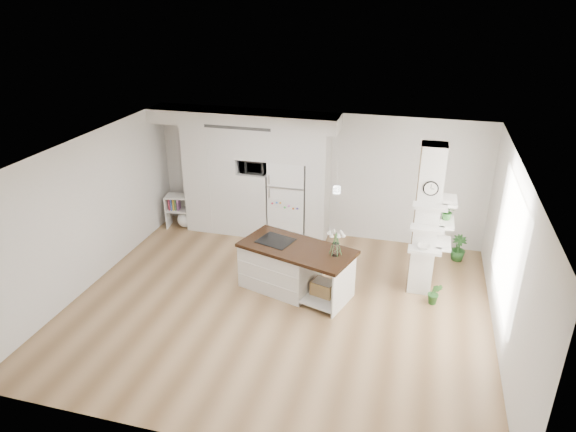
# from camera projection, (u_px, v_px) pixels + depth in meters

# --- Properties ---
(floor) EXTENTS (7.00, 6.00, 0.01)m
(floor) POSITION_uv_depth(u_px,v_px,m) (278.00, 306.00, 8.79)
(floor) COLOR tan
(floor) RESTS_ON ground
(room) EXTENTS (7.04, 6.04, 2.72)m
(room) POSITION_uv_depth(u_px,v_px,m) (277.00, 206.00, 8.03)
(room) COLOR white
(room) RESTS_ON ground
(cabinet_wall) EXTENTS (4.00, 0.71, 2.70)m
(cabinet_wall) POSITION_uv_depth(u_px,v_px,m) (247.00, 167.00, 10.87)
(cabinet_wall) COLOR silver
(cabinet_wall) RESTS_ON floor
(refrigerator) EXTENTS (0.78, 0.69, 1.75)m
(refrigerator) POSITION_uv_depth(u_px,v_px,m) (289.00, 199.00, 10.92)
(refrigerator) COLOR white
(refrigerator) RESTS_ON floor
(column) EXTENTS (0.69, 0.90, 2.70)m
(column) POSITION_uv_depth(u_px,v_px,m) (431.00, 223.00, 8.67)
(column) COLOR silver
(column) RESTS_ON floor
(window) EXTENTS (0.00, 2.40, 2.40)m
(window) POSITION_uv_depth(u_px,v_px,m) (508.00, 245.00, 7.61)
(window) COLOR white
(window) RESTS_ON room
(pendant_light) EXTENTS (0.12, 0.12, 0.10)m
(pendant_light) POSITION_uv_depth(u_px,v_px,m) (389.00, 198.00, 7.65)
(pendant_light) COLOR white
(pendant_light) RESTS_ON room
(kitchen_island) EXTENTS (2.17, 1.48, 1.46)m
(kitchen_island) POSITION_uv_depth(u_px,v_px,m) (286.00, 265.00, 9.14)
(kitchen_island) COLOR silver
(kitchen_island) RESTS_ON floor
(bookshelf) EXTENTS (0.69, 0.46, 0.76)m
(bookshelf) POSITION_uv_depth(u_px,v_px,m) (183.00, 213.00, 11.57)
(bookshelf) COLOR silver
(bookshelf) RESTS_ON floor
(floor_plant_a) EXTENTS (0.26, 0.23, 0.43)m
(floor_plant_a) POSITION_uv_depth(u_px,v_px,m) (435.00, 293.00, 8.76)
(floor_plant_a) COLOR #296127
(floor_plant_a) RESTS_ON floor
(floor_plant_b) EXTENTS (0.34, 0.34, 0.52)m
(floor_plant_b) POSITION_uv_depth(u_px,v_px,m) (458.00, 248.00, 10.17)
(floor_plant_b) COLOR #296127
(floor_plant_b) RESTS_ON floor
(microwave) EXTENTS (0.54, 0.37, 0.30)m
(microwave) POSITION_uv_depth(u_px,v_px,m) (254.00, 166.00, 10.76)
(microwave) COLOR #2D2D2D
(microwave) RESTS_ON cabinet_wall
(shelf_plant) EXTENTS (0.27, 0.23, 0.30)m
(shelf_plant) POSITION_uv_depth(u_px,v_px,m) (448.00, 211.00, 8.69)
(shelf_plant) COLOR #296127
(shelf_plant) RESTS_ON column
(decor_bowl) EXTENTS (0.22, 0.22, 0.05)m
(decor_bowl) POSITION_uv_depth(u_px,v_px,m) (424.00, 247.00, 8.63)
(decor_bowl) COLOR white
(decor_bowl) RESTS_ON column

